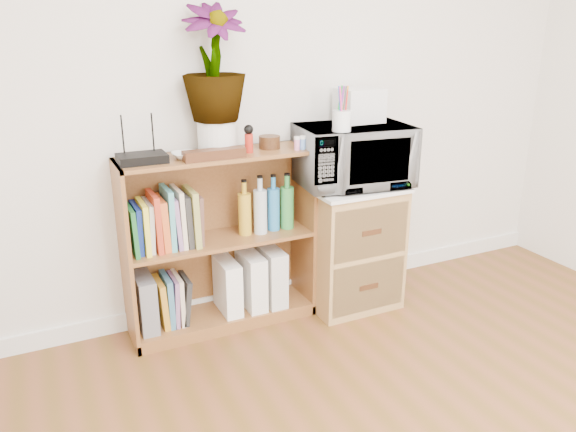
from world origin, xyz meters
TOP-DOWN VIEW (x-y plane):
  - skirting_board at (0.00, 2.24)m, footprint 4.00×0.02m
  - bookshelf at (-0.35, 2.10)m, footprint 1.00×0.30m
  - wicker_unit at (0.40, 2.02)m, footprint 0.50×0.45m
  - microwave at (0.40, 2.02)m, footprint 0.64×0.47m
  - pen_cup at (0.25, 1.91)m, footprint 0.10×0.10m
  - small_appliance at (0.48, 2.10)m, footprint 0.23×0.19m
  - router at (-0.72, 2.08)m, footprint 0.22×0.15m
  - white_bowl at (-0.52, 2.07)m, footprint 0.13×0.13m
  - plant_pot at (-0.34, 2.12)m, footprint 0.19×0.19m
  - potted_plant at (-0.34, 2.12)m, footprint 0.31×0.31m
  - trinket_box at (-0.39, 2.00)m, footprint 0.30×0.08m
  - kokeshi_doll at (-0.19, 2.06)m, footprint 0.04×0.04m
  - wooden_bowl at (-0.06, 2.11)m, footprint 0.11×0.11m
  - paint_jars at (0.09, 2.01)m, footprint 0.10×0.04m
  - file_box at (-0.77, 2.10)m, footprint 0.09×0.23m
  - magazine_holder_left at (-0.32, 2.09)m, footprint 0.09×0.24m
  - magazine_holder_mid at (-0.18, 2.09)m, footprint 0.10×0.25m
  - magazine_holder_right at (-0.07, 2.09)m, footprint 0.10×0.26m
  - cookbooks at (-0.63, 2.10)m, footprint 0.36×0.20m
  - liquor_bottles at (-0.04, 2.10)m, footprint 0.40×0.07m
  - lower_books at (-0.63, 2.10)m, footprint 0.17×0.19m

SIDE VIEW (x-z plane):
  - skirting_board at x=0.00m, z-range 0.00..0.10m
  - lower_books at x=-0.63m, z-range 0.06..0.33m
  - file_box at x=-0.77m, z-range 0.07..0.36m
  - magazine_holder_left at x=-0.32m, z-range 0.07..0.37m
  - magazine_holder_mid at x=-0.18m, z-range 0.07..0.38m
  - magazine_holder_right at x=-0.07m, z-range 0.07..0.39m
  - wicker_unit at x=0.40m, z-range 0.00..0.70m
  - bookshelf at x=-0.35m, z-range 0.00..0.95m
  - cookbooks at x=-0.63m, z-range 0.48..0.79m
  - liquor_bottles at x=-0.04m, z-range 0.49..0.80m
  - microwave at x=0.40m, z-range 0.72..1.05m
  - white_bowl at x=-0.52m, z-range 0.95..0.98m
  - router at x=-0.72m, z-range 0.95..0.99m
  - trinket_box at x=-0.39m, z-range 0.95..1.00m
  - paint_jars at x=0.09m, z-range 0.95..1.00m
  - wooden_bowl at x=-0.06m, z-range 0.95..1.01m
  - kokeshi_doll at x=-0.19m, z-range 0.95..1.05m
  - plant_pot at x=-0.34m, z-range 0.95..1.11m
  - pen_cup at x=0.25m, z-range 1.05..1.15m
  - small_appliance at x=0.48m, z-range 1.05..1.23m
  - potted_plant at x=-0.34m, z-range 1.11..1.67m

